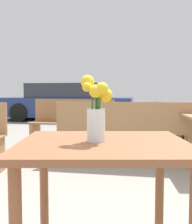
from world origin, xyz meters
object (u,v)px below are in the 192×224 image
(table_front, at_px, (103,168))
(bench_near, at_px, (124,129))
(parked_car, at_px, (67,103))
(bicycle, at_px, (166,124))
(flower_vase, at_px, (96,110))
(bench_far, at_px, (72,122))

(table_front, bearing_deg, bench_near, 86.58)
(bench_near, xyz_separation_m, parked_car, (-1.84, 5.85, 0.13))
(bench_near, xyz_separation_m, bicycle, (0.87, 1.82, -0.12))
(flower_vase, relative_size, bench_near, 0.17)
(bench_far, xyz_separation_m, parked_car, (-0.95, 4.79, 0.15))
(bench_near, distance_m, bench_far, 1.38)
(table_front, relative_size, bench_far, 0.56)
(bicycle, bearing_deg, table_front, -103.28)
(table_front, relative_size, bicycle, 0.65)
(bench_near, relative_size, parked_car, 0.40)
(bench_far, bearing_deg, flower_vase, -78.78)
(table_front, xyz_separation_m, flower_vase, (-0.03, -0.00, 0.28))
(table_front, bearing_deg, bicycle, 76.72)
(table_front, distance_m, bicycle, 4.44)
(bench_far, distance_m, bicycle, 1.92)
(table_front, xyz_separation_m, bench_far, (-0.74, 3.55, -0.17))
(flower_vase, distance_m, bicycle, 4.47)
(flower_vase, height_order, bicycle, flower_vase)
(bench_near, bearing_deg, bench_far, 129.93)
(bench_far, xyz_separation_m, bicycle, (1.76, 0.76, -0.10))
(bench_near, height_order, parked_car, parked_car)
(bicycle, relative_size, parked_car, 0.28)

